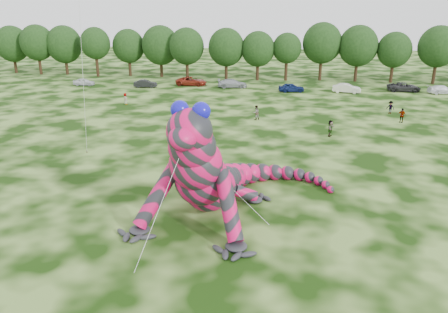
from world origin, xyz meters
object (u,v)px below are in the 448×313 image
tree_5 (161,51)px  spectator_1 (256,113)px  tree_0 (13,49)px  tree_12 (393,57)px  car_3 (232,83)px  tree_9 (287,57)px  spectator_0 (186,122)px  car_1 (145,84)px  tree_7 (226,54)px  tree_13 (437,55)px  tree_6 (187,53)px  car_4 (291,88)px  spectator_5 (330,128)px  spectator_4 (125,99)px  tree_3 (96,52)px  spectator_2 (390,107)px  car_5 (347,88)px  tree_8 (258,56)px  car_6 (404,87)px  tree_2 (65,50)px  car_0 (84,82)px  inflatable_gecko (214,149)px  tree_11 (358,54)px  spectator_3 (402,115)px  tree_10 (322,52)px  tree_1 (38,50)px  tree_4 (129,53)px  car_2 (191,81)px

tree_5 → spectator_1: (20.86, -31.46, -4.01)m
tree_0 → tree_12: (74.57, -1.50, -0.27)m
car_3 → tree_9: bearing=-53.3°
spectator_0 → spectator_1: bearing=-150.9°
tree_5 → car_1: bearing=-87.6°
tree_7 → car_3: size_ratio=1.90×
tree_12 → tree_9: bearing=-178.8°
tree_12 → tree_13: size_ratio=0.89×
tree_6 → car_4: tree_6 is taller
spectator_5 → spectator_4: spectator_5 is taller
tree_3 → spectator_2: (50.45, -24.45, -3.90)m
tree_6 → spectator_0: 35.88m
tree_12 → car_5: 15.01m
tree_5 → tree_13: bearing=-1.5°
tree_13 → car_4: size_ratio=2.45×
tree_6 → tree_5: bearing=162.5°
tree_5 → tree_7: (13.04, -1.63, -0.16)m
tree_6 → tree_8: tree_6 is taller
car_1 → car_6: 42.94m
tree_2 → car_0: 15.50m
inflatable_gecko → spectator_5: bearing=72.7°
car_1 → spectator_1: bearing=-141.4°
spectator_1 → spectator_2: bearing=158.8°
car_4 → tree_8: bearing=20.6°
tree_11 → spectator_3: size_ratio=5.82×
tree_10 → spectator_4: (-28.63, -25.42, -4.46)m
spectator_2 → car_3: bearing=177.3°
tree_1 → tree_2: 5.38m
tree_11 → spectator_2: tree_11 is taller
inflatable_gecko → tree_13: tree_13 is taller
tree_10 → spectator_4: 38.54m
car_5 → spectator_3: size_ratio=2.55×
car_3 → tree_7: bearing=6.9°
tree_3 → spectator_3: bearing=-29.7°
tree_2 → tree_11: size_ratio=0.96×
car_6 → spectator_0: 40.53m
tree_4 → spectator_1: bearing=-49.2°
car_6 → tree_3: bearing=79.4°
spectator_4 → tree_12: bearing=-81.3°
tree_8 → car_4: bearing=-60.2°
car_6 → spectator_5: size_ratio=2.95×
car_5 → car_6: size_ratio=0.85×
tree_1 → tree_7: tree_1 is taller
tree_6 → spectator_5: size_ratio=5.39×
tree_2 → tree_7: (32.94, -1.96, -0.08)m
tree_12 → spectator_3: size_ratio=5.18×
tree_5 → spectator_5: 47.73m
car_6 → tree_13: bearing=-42.7°
tree_4 → car_2: tree_4 is taller
car_4 → tree_7: bearing=39.2°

